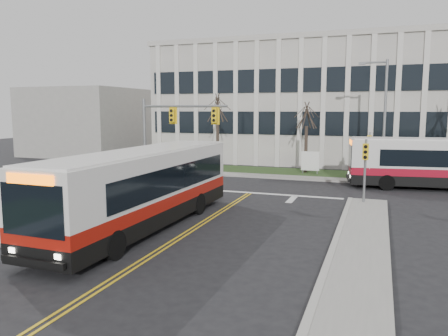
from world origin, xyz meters
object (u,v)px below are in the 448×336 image
Objects in this scene: newspaper_box_blue at (21,219)px; newspaper_box_red at (62,204)px; bus_cross at (447,165)px; bus_main at (143,190)px; directory_sign at (310,161)px; streetlight at (383,113)px.

newspaper_box_red is (-0.40, 3.29, 0.00)m from newspaper_box_blue.
newspaper_box_blue is at bearing -55.35° from bus_cross.
newspaper_box_blue is at bearing -156.00° from bus_main.
directory_sign is 10.50m from bus_cross.
streetlight reaches higher than newspaper_box_red.
bus_main is 14.05× the size of newspaper_box_red.
streetlight is 9.68× the size of newspaper_box_red.
bus_cross is at bearing -19.51° from directory_sign.
streetlight is 4.60× the size of directory_sign.
streetlight is 5.99m from bus_cross.
directory_sign is 20.91m from newspaper_box_red.
newspaper_box_blue is at bearing -127.52° from streetlight.
streetlight is at bearing -13.23° from directory_sign.
newspaper_box_red is (-20.21, -14.66, -1.24)m from bus_cross.
bus_cross is (14.67, 15.76, -0.06)m from bus_main.
directory_sign is at bearing 166.77° from streetlight.
streetlight is 25.84m from newspaper_box_blue.
streetlight is 6.96m from directory_sign.
bus_main is at bearing 10.05° from newspaper_box_blue.
directory_sign is 23.65m from newspaper_box_blue.
directory_sign reaches higher than newspaper_box_blue.
bus_main is (-10.32, -17.96, -3.41)m from streetlight.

